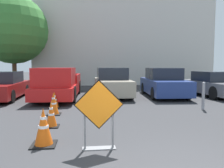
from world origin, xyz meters
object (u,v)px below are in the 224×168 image
Objects in this scene: parked_car_nearest at (2,86)px; parked_car_fourth at (213,84)px; traffic_cone_fourth at (55,100)px; parked_car_third at (164,83)px; pickup_truck at (58,85)px; traffic_cone_fifth at (53,96)px; traffic_cone_second at (51,115)px; parked_car_second at (112,83)px; traffic_cone_nearest at (43,127)px; bollard_nearest at (203,95)px; road_closed_sign at (99,111)px; traffic_cone_third at (54,104)px.

parked_car_nearest is 11.49m from parked_car_fourth.
traffic_cone_fourth is 6.27m from parked_car_third.
pickup_truck is 1.30× the size of parked_car_third.
traffic_cone_fourth is 2.53m from pickup_truck.
traffic_cone_second is at bearing -82.12° from traffic_cone_fifth.
parked_car_second is at bearing -5.21° from parked_car_third.
pickup_truck is 5.77m from parked_car_third.
bollard_nearest is (5.45, 3.24, 0.17)m from traffic_cone_nearest.
pickup_truck is at bearing 80.89° from traffic_cone_fifth.
traffic_cone_nearest reaches higher than traffic_cone_fourth.
traffic_cone_fourth is 4.24m from parked_car_second.
pickup_truck reaches higher than traffic_cone_second.
traffic_cone_fourth is at bearing 95.47° from pickup_truck.
road_closed_sign is at bearing -71.63° from traffic_cone_fourth.
road_closed_sign is 2.38× the size of traffic_cone_fifth.
traffic_cone_second is at bearing 124.22° from road_closed_sign.
traffic_cone_nearest is 1.14× the size of traffic_cone_second.
traffic_cone_fourth is at bearing 50.07° from parked_car_second.
parked_car_third reaches higher than road_closed_sign.
traffic_cone_third is 5.09m from parked_car_nearest.
parked_car_third is (8.62, 0.05, 0.08)m from parked_car_nearest.
traffic_cone_fifth is at bearing 15.28° from parked_car_third.
bollard_nearest is (-2.65, -3.66, -0.08)m from parked_car_fourth.
traffic_cone_nearest is 7.89m from parked_car_second.
pickup_truck is at bearing 14.54° from parked_car_second.
parked_car_fourth is (2.87, -0.16, -0.08)m from parked_car_third.
bollard_nearest is at bearing 18.01° from traffic_cone_second.
traffic_cone_third is at bearing -81.13° from traffic_cone_fifth.
traffic_cone_fifth is 0.14× the size of parked_car_nearest.
traffic_cone_second is 0.66× the size of bollard_nearest.
traffic_cone_fifth is at bearing 100.75° from traffic_cone_fourth.
traffic_cone_fourth is (-0.38, 4.30, -0.08)m from traffic_cone_nearest.
parked_car_fourth is 3.93× the size of bollard_nearest.
road_closed_sign is at bearing 119.93° from parked_car_nearest.
parked_car_fourth is at bearing -179.43° from parked_car_third.
pickup_truck reaches higher than bollard_nearest.
traffic_cone_fifth is 0.14× the size of parked_car_fourth.
pickup_truck reaches higher than parked_car_third.
parked_car_second reaches higher than parked_car_third.
parked_car_third is at bearing 61.40° from road_closed_sign.
parked_car_nearest is 0.98× the size of parked_car_second.
parked_car_nearest is at bearing 4.19° from parked_car_third.
parked_car_nearest is 1.02× the size of parked_car_fourth.
traffic_cone_second is at bearing 119.07° from parked_car_nearest.
road_closed_sign is 2.02× the size of traffic_cone_second.
parked_car_third is at bearing -175.29° from pickup_truck.
traffic_cone_nearest is 0.75× the size of bollard_nearest.
traffic_cone_nearest is 7.79m from parked_car_nearest.
road_closed_sign is at bearing -139.80° from bollard_nearest.
traffic_cone_fifth is at bearing 155.37° from parked_car_nearest.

